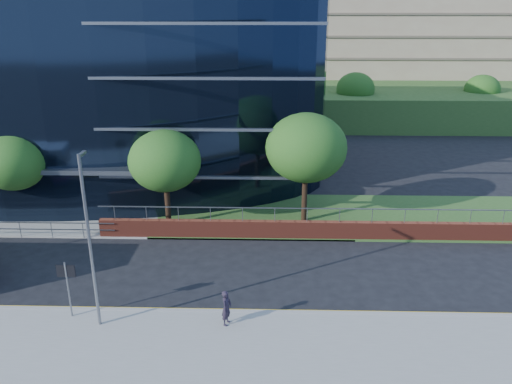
{
  "coord_description": "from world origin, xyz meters",
  "views": [
    {
      "loc": [
        13.6,
        -21.18,
        13.56
      ],
      "look_at": [
        12.82,
        8.0,
        2.86
      ],
      "focal_mm": 35.0,
      "sensor_mm": 36.0,
      "label": 1
    }
  ],
  "objects_px": {
    "tree_far_c": "(165,161)",
    "pedestrian": "(227,308)",
    "street_sign": "(67,278)",
    "tree_dist_f": "(482,90)",
    "tree_far_d": "(306,148)",
    "tree_dist_e": "(355,89)",
    "tree_far_b": "(14,162)",
    "streetlight_east": "(89,238)"
  },
  "relations": [
    {
      "from": "tree_far_b",
      "to": "pedestrian",
      "type": "distance_m",
      "value": 19.0
    },
    {
      "from": "tree_far_c",
      "to": "streetlight_east",
      "type": "xyz_separation_m",
      "value": [
        -1.0,
        -11.17,
        -0.1
      ]
    },
    {
      "from": "streetlight_east",
      "to": "tree_dist_f",
      "type": "bearing_deg",
      "value": 52.42
    },
    {
      "from": "tree_far_d",
      "to": "tree_dist_f",
      "type": "bearing_deg",
      "value": 53.13
    },
    {
      "from": "tree_far_d",
      "to": "streetlight_east",
      "type": "distance_m",
      "value": 15.77
    },
    {
      "from": "tree_far_b",
      "to": "tree_far_d",
      "type": "distance_m",
      "value": 19.03
    },
    {
      "from": "street_sign",
      "to": "pedestrian",
      "type": "relative_size",
      "value": 1.66
    },
    {
      "from": "streetlight_east",
      "to": "tree_far_d",
      "type": "bearing_deg",
      "value": 50.6
    },
    {
      "from": "tree_far_d",
      "to": "streetlight_east",
      "type": "relative_size",
      "value": 0.93
    },
    {
      "from": "tree_far_b",
      "to": "streetlight_east",
      "type": "xyz_separation_m",
      "value": [
        9.0,
        -11.67,
        0.23
      ]
    },
    {
      "from": "street_sign",
      "to": "tree_far_c",
      "type": "distance_m",
      "value": 11.14
    },
    {
      "from": "street_sign",
      "to": "tree_far_d",
      "type": "bearing_deg",
      "value": 45.22
    },
    {
      "from": "street_sign",
      "to": "pedestrian",
      "type": "distance_m",
      "value": 7.37
    },
    {
      "from": "tree_far_c",
      "to": "tree_dist_e",
      "type": "height_order",
      "value": "same"
    },
    {
      "from": "street_sign",
      "to": "tree_dist_f",
      "type": "bearing_deg",
      "value": 50.84
    },
    {
      "from": "tree_dist_e",
      "to": "streetlight_east",
      "type": "height_order",
      "value": "streetlight_east"
    },
    {
      "from": "street_sign",
      "to": "pedestrian",
      "type": "bearing_deg",
      "value": -3.46
    },
    {
      "from": "tree_dist_f",
      "to": "streetlight_east",
      "type": "xyz_separation_m",
      "value": [
        -34.0,
        -44.17,
        0.23
      ]
    },
    {
      "from": "street_sign",
      "to": "tree_far_c",
      "type": "xyz_separation_m",
      "value": [
        2.5,
        10.59,
        2.39
      ]
    },
    {
      "from": "streetlight_east",
      "to": "tree_far_b",
      "type": "bearing_deg",
      "value": 127.63
    },
    {
      "from": "tree_far_b",
      "to": "tree_dist_f",
      "type": "distance_m",
      "value": 53.9
    },
    {
      "from": "street_sign",
      "to": "tree_far_b",
      "type": "distance_m",
      "value": 13.54
    },
    {
      "from": "tree_far_c",
      "to": "pedestrian",
      "type": "xyz_separation_m",
      "value": [
        4.76,
        -11.03,
        -3.54
      ]
    },
    {
      "from": "streetlight_east",
      "to": "tree_far_c",
      "type": "bearing_deg",
      "value": 84.89
    },
    {
      "from": "street_sign",
      "to": "tree_dist_f",
      "type": "height_order",
      "value": "tree_dist_f"
    },
    {
      "from": "tree_far_d",
      "to": "tree_far_b",
      "type": "bearing_deg",
      "value": -178.49
    },
    {
      "from": "tree_far_d",
      "to": "tree_dist_e",
      "type": "bearing_deg",
      "value": 75.07
    },
    {
      "from": "tree_dist_f",
      "to": "streetlight_east",
      "type": "distance_m",
      "value": 55.74
    },
    {
      "from": "tree_dist_e",
      "to": "tree_dist_f",
      "type": "height_order",
      "value": "tree_dist_e"
    },
    {
      "from": "streetlight_east",
      "to": "pedestrian",
      "type": "bearing_deg",
      "value": 1.46
    },
    {
      "from": "tree_far_d",
      "to": "pedestrian",
      "type": "bearing_deg",
      "value": -109.41
    },
    {
      "from": "tree_dist_e",
      "to": "tree_far_b",
      "type": "bearing_deg",
      "value": -131.52
    },
    {
      "from": "tree_far_c",
      "to": "streetlight_east",
      "type": "bearing_deg",
      "value": -95.11
    },
    {
      "from": "tree_dist_f",
      "to": "streetlight_east",
      "type": "bearing_deg",
      "value": -127.58
    },
    {
      "from": "tree_far_b",
      "to": "tree_dist_f",
      "type": "bearing_deg",
      "value": 37.08
    },
    {
      "from": "tree_far_b",
      "to": "tree_dist_f",
      "type": "relative_size",
      "value": 1.0
    },
    {
      "from": "tree_far_b",
      "to": "tree_dist_f",
      "type": "height_order",
      "value": "same"
    },
    {
      "from": "tree_far_c",
      "to": "tree_dist_f",
      "type": "distance_m",
      "value": 46.67
    },
    {
      "from": "tree_far_d",
      "to": "tree_dist_e",
      "type": "height_order",
      "value": "tree_far_d"
    },
    {
      "from": "tree_far_c",
      "to": "pedestrian",
      "type": "distance_m",
      "value": 12.52
    },
    {
      "from": "tree_far_d",
      "to": "tree_dist_e",
      "type": "distance_m",
      "value": 31.06
    },
    {
      "from": "tree_far_c",
      "to": "tree_dist_f",
      "type": "relative_size",
      "value": 1.08
    }
  ]
}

